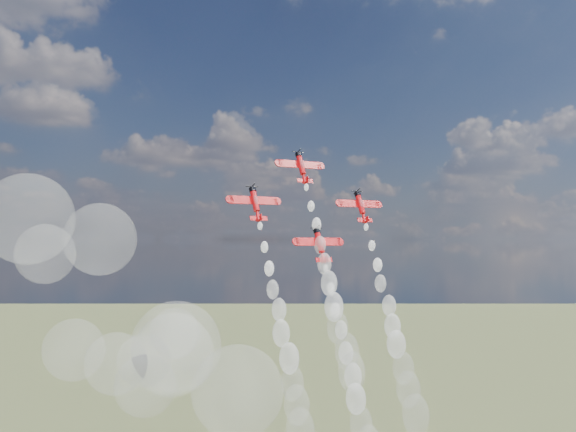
% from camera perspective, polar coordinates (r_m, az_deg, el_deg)
% --- Properties ---
extents(plane_lead, '(11.92, 5.69, 8.03)m').
position_cam_1_polar(plane_lead, '(161.80, 1.14, 4.20)').
color(plane_lead, red).
rests_on(plane_lead, ground).
extents(plane_left, '(11.92, 5.69, 8.03)m').
position_cam_1_polar(plane_left, '(150.46, -2.79, 1.12)').
color(plane_left, red).
rests_on(plane_left, ground).
extents(plane_right, '(11.92, 5.69, 8.03)m').
position_cam_1_polar(plane_right, '(165.66, 6.18, 0.84)').
color(plane_right, red).
rests_on(plane_right, ground).
extents(plane_slot, '(11.92, 5.69, 8.03)m').
position_cam_1_polar(plane_slot, '(153.91, 2.72, -2.41)').
color(plane_slot, red).
rests_on(plane_slot, ground).
extents(smoke_trail_lead, '(5.44, 20.69, 43.49)m').
position_cam_1_polar(smoke_trail_lead, '(148.43, 4.48, -9.65)').
color(smoke_trail_lead, white).
rests_on(smoke_trail_lead, plane_lead).
extents(smoke_trail_left, '(5.18, 20.54, 43.41)m').
position_cam_1_polar(smoke_trail_left, '(138.96, 0.37, -14.06)').
color(smoke_trail_left, white).
rests_on(smoke_trail_left, plane_left).
extents(smoke_trail_right, '(5.18, 21.12, 43.91)m').
position_cam_1_polar(smoke_trail_right, '(155.12, 9.80, -12.80)').
color(smoke_trail_right, white).
rests_on(smoke_trail_right, plane_right).
extents(smoke_trail_slot, '(5.65, 20.69, 43.87)m').
position_cam_1_polar(smoke_trail_slot, '(145.58, 6.34, -17.29)').
color(smoke_trail_slot, white).
rests_on(smoke_trail_slot, plane_slot).
extents(drifted_smoke_cloud, '(59.76, 38.68, 55.39)m').
position_cam_1_polar(drifted_smoke_cloud, '(147.67, -12.29, -9.39)').
color(drifted_smoke_cloud, white).
rests_on(drifted_smoke_cloud, ground).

